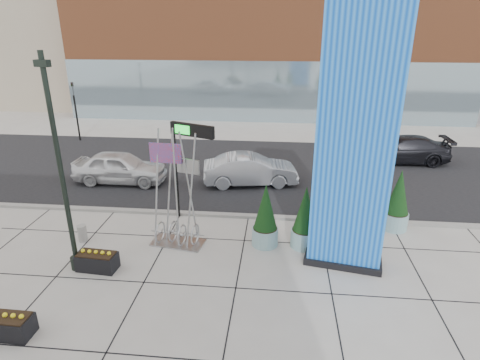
# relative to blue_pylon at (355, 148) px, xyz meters

# --- Properties ---
(ground) EXTENTS (160.00, 160.00, 0.00)m
(ground) POSITION_rel_blue_pylon_xyz_m (-4.57, -0.84, -4.18)
(ground) COLOR #9E9991
(ground) RESTS_ON ground
(street_asphalt) EXTENTS (80.00, 12.00, 0.02)m
(street_asphalt) POSITION_rel_blue_pylon_xyz_m (-4.57, 9.16, -4.17)
(street_asphalt) COLOR black
(street_asphalt) RESTS_ON ground
(curb_edge) EXTENTS (80.00, 0.30, 0.12)m
(curb_edge) POSITION_rel_blue_pylon_xyz_m (-4.57, 3.16, -4.12)
(curb_edge) COLOR gray
(curb_edge) RESTS_ON ground
(tower_podium) EXTENTS (34.00, 10.00, 11.00)m
(tower_podium) POSITION_rel_blue_pylon_xyz_m (-3.57, 26.16, 1.32)
(tower_podium) COLOR #A0532E
(tower_podium) RESTS_ON ground
(tower_glass_front) EXTENTS (34.00, 0.60, 5.00)m
(tower_glass_front) POSITION_rel_blue_pylon_xyz_m (-3.57, 21.36, -1.68)
(tower_glass_front) COLOR #8CA5B2
(tower_glass_front) RESTS_ON ground
(blue_pylon) EXTENTS (2.77, 1.62, 8.66)m
(blue_pylon) POSITION_rel_blue_pylon_xyz_m (0.00, 0.00, 0.00)
(blue_pylon) COLOR blue
(blue_pylon) RESTS_ON ground
(lamp_post) EXTENTS (0.48, 0.39, 7.14)m
(lamp_post) POSITION_rel_blue_pylon_xyz_m (-9.09, -1.28, -1.26)
(lamp_post) COLOR black
(lamp_post) RESTS_ON ground
(public_art_sculpture) EXTENTS (2.10, 1.30, 4.47)m
(public_art_sculpture) POSITION_rel_blue_pylon_xyz_m (-6.05, 0.71, -3.01)
(public_art_sculpture) COLOR #ABADB0
(public_art_sculpture) RESTS_ON ground
(concrete_bollard) EXTENTS (0.34, 0.34, 0.66)m
(concrete_bollard) POSITION_rel_blue_pylon_xyz_m (-9.74, 0.51, -3.85)
(concrete_bollard) COLOR gray
(concrete_bollard) RESTS_ON ground
(overhead_street_sign) EXTENTS (1.89, 0.93, 4.20)m
(overhead_street_sign) POSITION_rel_blue_pylon_xyz_m (-5.86, 2.96, -0.58)
(overhead_street_sign) COLOR black
(overhead_street_sign) RESTS_ON ground
(round_planter_east) EXTENTS (1.02, 1.02, 2.54)m
(round_planter_east) POSITION_rel_blue_pylon_xyz_m (2.43, 2.76, -2.98)
(round_planter_east) COLOR #86B0B5
(round_planter_east) RESTS_ON ground
(round_planter_mid) EXTENTS (0.97, 0.97, 2.44)m
(round_planter_mid) POSITION_rel_blue_pylon_xyz_m (-1.32, 0.97, -3.03)
(round_planter_mid) COLOR #86B0B5
(round_planter_mid) RESTS_ON ground
(round_planter_west) EXTENTS (0.98, 0.98, 2.46)m
(round_planter_west) POSITION_rel_blue_pylon_xyz_m (-2.77, 0.96, -3.02)
(round_planter_west) COLOR #86B0B5
(round_planter_west) RESTS_ON ground
(box_planter_north) EXTENTS (1.38, 0.77, 0.73)m
(box_planter_north) POSITION_rel_blue_pylon_xyz_m (-8.37, -1.25, -3.85)
(box_planter_north) COLOR black
(box_planter_north) RESTS_ON ground
(box_planter_south) EXTENTS (1.32, 0.68, 0.72)m
(box_planter_south) POSITION_rel_blue_pylon_xyz_m (-9.42, -4.48, -3.85)
(box_planter_south) COLOR black
(box_planter_south) RESTS_ON ground
(car_white_west) EXTENTS (4.81, 1.94, 1.64)m
(car_white_west) POSITION_rel_blue_pylon_xyz_m (-10.57, 6.61, -3.36)
(car_white_west) COLOR silver
(car_white_west) RESTS_ON ground
(car_silver_mid) EXTENTS (5.01, 2.45, 1.58)m
(car_silver_mid) POSITION_rel_blue_pylon_xyz_m (-3.78, 6.98, -3.39)
(car_silver_mid) COLOR #AAACB2
(car_silver_mid) RESTS_ON ground
(car_dark_east) EXTENTS (5.46, 2.31, 1.57)m
(car_dark_east) POSITION_rel_blue_pylon_xyz_m (4.98, 11.47, -3.40)
(car_dark_east) COLOR black
(car_dark_east) RESTS_ON ground
(traffic_signal) EXTENTS (0.15, 0.18, 4.10)m
(traffic_signal) POSITION_rel_blue_pylon_xyz_m (-16.57, 14.16, -1.88)
(traffic_signal) COLOR black
(traffic_signal) RESTS_ON ground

